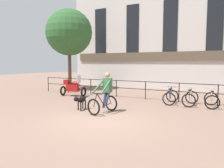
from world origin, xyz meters
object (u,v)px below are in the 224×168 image
parked_motorcycle (73,87)px  parked_bicycle_mid_left (190,98)px  cyclist_with_bike (105,95)px  parked_bicycle_mid_right (212,100)px  parked_bicycle_near_lamp (171,97)px  dog (80,100)px

parked_motorcycle → parked_bicycle_mid_left: 7.01m
cyclist_with_bike → parked_bicycle_mid_left: cyclist_with_bike is taller
parked_motorcycle → parked_bicycle_mid_right: size_ratio=1.42×
cyclist_with_bike → parked_bicycle_mid_left: size_ratio=1.52×
parked_motorcycle → parked_bicycle_mid_left: bearing=-94.4°
parked_bicycle_near_lamp → parked_bicycle_mid_left: 0.96m
cyclist_with_bike → dog: (-1.19, -0.11, -0.31)m
parked_motorcycle → dog: bearing=-144.3°
cyclist_with_bike → parked_bicycle_near_lamp: 3.87m
parked_motorcycle → cyclist_with_bike: bearing=-133.3°
cyclist_with_bike → dog: size_ratio=1.84×
cyclist_with_bike → parked_motorcycle: size_ratio=1.02×
dog → parked_motorcycle: bearing=136.5°
dog → parked_motorcycle: 4.18m
parked_bicycle_near_lamp → parked_bicycle_mid_right: size_ratio=0.99×
parked_bicycle_near_lamp → parked_bicycle_mid_left: (0.96, -0.00, 0.00)m
parked_motorcycle → parked_bicycle_mid_left: size_ratio=1.50×
parked_bicycle_mid_left → cyclist_with_bike: bearing=47.6°
parked_motorcycle → parked_bicycle_mid_left: parked_motorcycle is taller
parked_bicycle_mid_right → dog: bearing=27.0°
dog → parked_motorcycle: parked_motorcycle is taller
parked_motorcycle → parked_bicycle_near_lamp: size_ratio=1.44×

